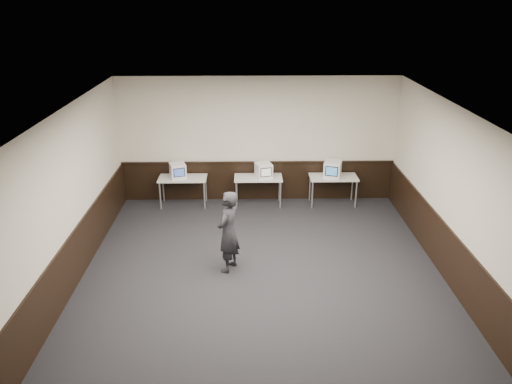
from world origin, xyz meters
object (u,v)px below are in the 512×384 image
desk_left (183,180)px  emac_right (333,169)px  desk_center (258,180)px  desk_right (333,179)px  emac_left (178,171)px  person (228,232)px  emac_center (264,170)px

desk_left → emac_right: 3.77m
desk_center → emac_right: (1.86, -0.04, 0.28)m
desk_right → emac_left: (-3.91, -0.02, 0.26)m
desk_center → person: bearing=-101.5°
desk_left → desk_center: 1.90m
desk_center → emac_center: 0.30m
desk_center → desk_right: same height
emac_center → desk_center: bearing=146.7°
desk_left → person: size_ratio=0.73×
emac_right → person: 4.03m
desk_right → emac_center: bearing=-178.6°
emac_right → desk_left: bearing=-164.4°
desk_center → emac_right: size_ratio=2.24×
person → emac_left: bearing=-132.4°
desk_center → emac_right: 1.88m
desk_right → emac_right: emac_right is taller
emac_left → desk_right: bearing=-17.6°
emac_left → person: (1.36, -3.18, -0.12)m
desk_right → desk_center: bearing=180.0°
desk_left → desk_center: (1.90, 0.00, 0.00)m
desk_left → emac_center: (2.03, -0.04, 0.26)m
desk_center → emac_center: size_ratio=2.49×
desk_right → person: 4.09m
desk_left → person: person is taller
desk_center → emac_right: bearing=-1.3°
desk_right → emac_center: size_ratio=2.49×
emac_left → emac_center: size_ratio=1.01×
person → desk_left: bearing=-134.1°
desk_right → emac_right: 0.29m
desk_right → emac_left: emac_left is taller
desk_left → emac_right: size_ratio=2.24×
desk_center → emac_center: emac_center is taller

